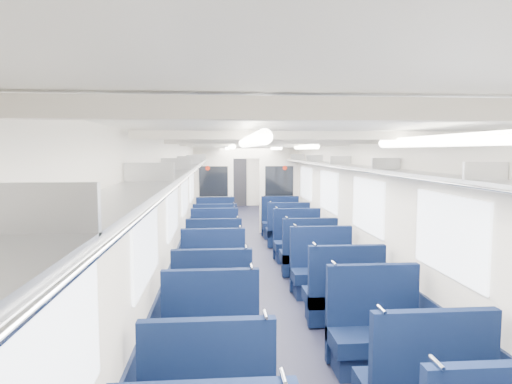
{
  "coord_description": "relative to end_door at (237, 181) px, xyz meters",
  "views": [
    {
      "loc": [
        -0.74,
        -9.19,
        2.2
      ],
      "look_at": [
        0.21,
        2.37,
        1.15
      ],
      "focal_mm": 31.86,
      "sensor_mm": 36.0,
      "label": 1
    }
  ],
  "objects": [
    {
      "name": "wall_left",
      "position": [
        -1.4,
        -8.94,
        0.18
      ],
      "size": [
        0.02,
        18.0,
        2.35
      ],
      "primitive_type": "cube",
      "color": "beige",
      "rests_on": "floor"
    },
    {
      "name": "seat_9",
      "position": [
        0.83,
        -12.61,
        -0.67
      ],
      "size": [
        0.96,
        0.53,
        1.08
      ],
      "color": "#0C193C",
      "rests_on": "floor"
    },
    {
      "name": "ceiling",
      "position": [
        0.0,
        -8.94,
        1.35
      ],
      "size": [
        2.8,
        18.0,
        0.01
      ],
      "primitive_type": "cube",
      "color": "white",
      "rests_on": "wall_left"
    },
    {
      "name": "seat_19",
      "position": [
        0.83,
        -6.78,
        -0.67
      ],
      "size": [
        0.96,
        0.53,
        1.08
      ],
      "color": "#0C193C",
      "rests_on": "floor"
    },
    {
      "name": "seat_15",
      "position": [
        0.83,
        -9.27,
        -0.67
      ],
      "size": [
        0.96,
        0.53,
        1.08
      ],
      "color": "#0C193C",
      "rests_on": "floor"
    },
    {
      "name": "windows",
      "position": [
        0.0,
        -9.4,
        0.42
      ],
      "size": [
        2.78,
        15.6,
        0.75
      ],
      "color": "white",
      "rests_on": "wall_left"
    },
    {
      "name": "seat_12",
      "position": [
        -0.83,
        -10.27,
        -0.67
      ],
      "size": [
        0.96,
        0.53,
        1.08
      ],
      "color": "#0C193C",
      "rests_on": "floor"
    },
    {
      "name": "dado_left",
      "position": [
        -1.39,
        -8.94,
        -0.65
      ],
      "size": [
        0.03,
        17.9,
        0.7
      ],
      "primitive_type": "cube",
      "color": "#0F1832",
      "rests_on": "floor"
    },
    {
      "name": "seat_14",
      "position": [
        -0.83,
        -9.09,
        -0.67
      ],
      "size": [
        0.96,
        0.53,
        1.08
      ],
      "color": "#0C193C",
      "rests_on": "floor"
    },
    {
      "name": "floor",
      "position": [
        0.0,
        -8.94,
        -1.0
      ],
      "size": [
        2.8,
        18.0,
        0.01
      ],
      "primitive_type": "cube",
      "color": "black",
      "rests_on": "ground"
    },
    {
      "name": "wall_right",
      "position": [
        1.4,
        -8.94,
        0.18
      ],
      "size": [
        0.02,
        18.0,
        2.35
      ],
      "primitive_type": "cube",
      "color": "beige",
      "rests_on": "floor"
    },
    {
      "name": "dado_right",
      "position": [
        1.39,
        -8.94,
        -0.65
      ],
      "size": [
        0.03,
        17.9,
        0.7
      ],
      "primitive_type": "cube",
      "color": "#0F1832",
      "rests_on": "floor"
    },
    {
      "name": "seat_13",
      "position": [
        0.83,
        -10.34,
        -0.67
      ],
      "size": [
        0.96,
        0.53,
        1.08
      ],
      "color": "#0C193C",
      "rests_on": "floor"
    },
    {
      "name": "seat_10",
      "position": [
        -0.83,
        -11.53,
        -0.67
      ],
      "size": [
        0.96,
        0.53,
        1.08
      ],
      "color": "#0C193C",
      "rests_on": "floor"
    },
    {
      "name": "luggage_rack_right",
      "position": [
        1.21,
        -8.94,
        0.97
      ],
      "size": [
        0.36,
        17.4,
        0.18
      ],
      "color": "#B2B5BA",
      "rests_on": "wall_right"
    },
    {
      "name": "end_door",
      "position": [
        0.0,
        0.0,
        0.0
      ],
      "size": [
        0.75,
        0.06,
        2.0
      ],
      "primitive_type": "cube",
      "color": "black",
      "rests_on": "floor"
    },
    {
      "name": "bulkhead",
      "position": [
        -0.0,
        -6.08,
        0.23
      ],
      "size": [
        2.8,
        0.1,
        2.35
      ],
      "color": "silver",
      "rests_on": "floor"
    },
    {
      "name": "seat_7",
      "position": [
        0.83,
        -13.82,
        -0.67
      ],
      "size": [
        0.96,
        0.53,
        1.08
      ],
      "color": "#0C193C",
      "rests_on": "floor"
    },
    {
      "name": "seat_17",
      "position": [
        0.83,
        -7.95,
        -0.67
      ],
      "size": [
        0.96,
        0.53,
        1.08
      ],
      "color": "#0C193C",
      "rests_on": "floor"
    },
    {
      "name": "seat_16",
      "position": [
        -0.83,
        -8.09,
        -0.67
      ],
      "size": [
        0.96,
        0.53,
        1.08
      ],
      "color": "#0C193C",
      "rests_on": "floor"
    },
    {
      "name": "seat_6",
      "position": [
        -0.83,
        -13.89,
        -0.67
      ],
      "size": [
        0.96,
        0.53,
        1.08
      ],
      "color": "#0C193C",
      "rests_on": "floor"
    },
    {
      "name": "seat_8",
      "position": [
        -0.83,
        -12.7,
        -0.67
      ],
      "size": [
        0.96,
        0.53,
        1.08
      ],
      "color": "#0C193C",
      "rests_on": "floor"
    },
    {
      "name": "seat_11",
      "position": [
        0.83,
        -11.45,
        -0.67
      ],
      "size": [
        0.96,
        0.53,
        1.08
      ],
      "color": "#0C193C",
      "rests_on": "floor"
    },
    {
      "name": "seat_18",
      "position": [
        -0.83,
        -6.88,
        -0.67
      ],
      "size": [
        0.96,
        0.53,
        1.08
      ],
      "color": "#0C193C",
      "rests_on": "floor"
    },
    {
      "name": "luggage_rack_left",
      "position": [
        -1.21,
        -8.94,
        0.97
      ],
      "size": [
        0.36,
        17.4,
        0.18
      ],
      "color": "#B2B5BA",
      "rests_on": "wall_left"
    },
    {
      "name": "ceiling_fittings",
      "position": [
        0.0,
        -9.2,
        1.29
      ],
      "size": [
        2.7,
        16.06,
        0.11
      ],
      "color": "silver",
      "rests_on": "ceiling"
    },
    {
      "name": "wall_far",
      "position": [
        0.0,
        0.06,
        0.18
      ],
      "size": [
        2.8,
        0.02,
        2.35
      ],
      "primitive_type": "cube",
      "color": "beige",
      "rests_on": "floor"
    }
  ]
}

